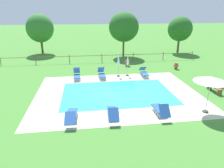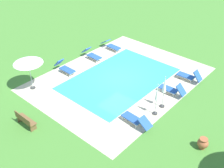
{
  "view_description": "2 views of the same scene",
  "coord_description": "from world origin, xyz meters",
  "px_view_note": "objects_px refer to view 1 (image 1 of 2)",
  "views": [
    {
      "loc": [
        -2.41,
        -14.63,
        6.16
      ],
      "look_at": [
        -0.36,
        0.5,
        0.6
      ],
      "focal_mm": 32.93,
      "sensor_mm": 36.0,
      "label": 1
    },
    {
      "loc": [
        13.66,
        11.27,
        11.26
      ],
      "look_at": [
        1.53,
        0.6,
        0.54
      ],
      "focal_mm": 44.63,
      "sensor_mm": 36.0,
      "label": 2
    }
  ],
  "objects_px": {
    "terracotta_urn_by_tree": "(127,63)",
    "tree_centre": "(180,29)",
    "sun_lounger_north_far": "(102,74)",
    "patio_umbrella_closed_row_west": "(128,61)",
    "patio_umbrella_closed_row_mid_west": "(118,61)",
    "sun_lounger_south_near_corner": "(144,72)",
    "sun_lounger_north_end": "(113,112)",
    "patio_umbrella_open_foreground": "(211,80)",
    "sun_lounger_north_mid": "(71,115)",
    "tree_west_mid": "(40,28)",
    "tree_far_west": "(124,27)",
    "terracotta_urn_near_fence": "(176,66)",
    "wooden_bench_lawn_side": "(216,86)",
    "sun_lounger_north_near_steps": "(160,109)",
    "sun_lounger_south_mid": "(77,75)"
  },
  "relations": [
    {
      "from": "sun_lounger_south_mid",
      "to": "tree_centre",
      "type": "distance_m",
      "value": 18.46
    },
    {
      "from": "sun_lounger_north_far",
      "to": "tree_centre",
      "type": "height_order",
      "value": "tree_centre"
    },
    {
      "from": "sun_lounger_south_near_corner",
      "to": "tree_west_mid",
      "type": "bearing_deg",
      "value": 132.99
    },
    {
      "from": "sun_lounger_north_near_steps",
      "to": "sun_lounger_north_end",
      "type": "bearing_deg",
      "value": 179.73
    },
    {
      "from": "patio_umbrella_closed_row_mid_west",
      "to": "tree_far_west",
      "type": "xyz_separation_m",
      "value": [
        2.18,
        8.98,
        2.38
      ]
    },
    {
      "from": "sun_lounger_north_mid",
      "to": "sun_lounger_north_far",
      "type": "height_order",
      "value": "sun_lounger_north_far"
    },
    {
      "from": "wooden_bench_lawn_side",
      "to": "tree_west_mid",
      "type": "bearing_deg",
      "value": 132.91
    },
    {
      "from": "sun_lounger_north_far",
      "to": "patio_umbrella_open_foreground",
      "type": "relative_size",
      "value": 0.79
    },
    {
      "from": "sun_lounger_south_near_corner",
      "to": "patio_umbrella_open_foreground",
      "type": "distance_m",
      "value": 8.26
    },
    {
      "from": "patio_umbrella_closed_row_mid_west",
      "to": "terracotta_urn_near_fence",
      "type": "distance_m",
      "value": 6.99
    },
    {
      "from": "patio_umbrella_open_foreground",
      "to": "wooden_bench_lawn_side",
      "type": "bearing_deg",
      "value": 49.28
    },
    {
      "from": "sun_lounger_north_mid",
      "to": "terracotta_urn_near_fence",
      "type": "relative_size",
      "value": 2.98
    },
    {
      "from": "sun_lounger_north_mid",
      "to": "tree_centre",
      "type": "distance_m",
      "value": 23.87
    },
    {
      "from": "sun_lounger_north_near_steps",
      "to": "tree_centre",
      "type": "bearing_deg",
      "value": 62.72
    },
    {
      "from": "terracotta_urn_near_fence",
      "to": "tree_west_mid",
      "type": "xyz_separation_m",
      "value": [
        -16.01,
        10.74,
        3.24
      ]
    },
    {
      "from": "sun_lounger_north_near_steps",
      "to": "tree_west_mid",
      "type": "relative_size",
      "value": 0.34
    },
    {
      "from": "patio_umbrella_closed_row_mid_west",
      "to": "terracotta_urn_near_fence",
      "type": "bearing_deg",
      "value": 14.24
    },
    {
      "from": "sun_lounger_south_mid",
      "to": "tree_far_west",
      "type": "height_order",
      "value": "tree_far_west"
    },
    {
      "from": "tree_far_west",
      "to": "tree_centre",
      "type": "distance_m",
      "value": 8.74
    },
    {
      "from": "sun_lounger_south_mid",
      "to": "terracotta_urn_near_fence",
      "type": "height_order",
      "value": "sun_lounger_south_mid"
    },
    {
      "from": "tree_west_mid",
      "to": "tree_centre",
      "type": "relative_size",
      "value": 1.07
    },
    {
      "from": "sun_lounger_north_far",
      "to": "wooden_bench_lawn_side",
      "type": "bearing_deg",
      "value": -29.05
    },
    {
      "from": "terracotta_urn_by_tree",
      "to": "tree_far_west",
      "type": "height_order",
      "value": "tree_far_west"
    },
    {
      "from": "wooden_bench_lawn_side",
      "to": "tree_centre",
      "type": "xyz_separation_m",
      "value": [
        3.87,
        15.41,
        3.01
      ]
    },
    {
      "from": "patio_umbrella_closed_row_mid_west",
      "to": "terracotta_urn_by_tree",
      "type": "height_order",
      "value": "patio_umbrella_closed_row_mid_west"
    },
    {
      "from": "tree_centre",
      "to": "terracotta_urn_by_tree",
      "type": "bearing_deg",
      "value": -143.59
    },
    {
      "from": "terracotta_urn_by_tree",
      "to": "tree_centre",
      "type": "xyz_separation_m",
      "value": [
        9.16,
        6.75,
        3.11
      ]
    },
    {
      "from": "sun_lounger_north_mid",
      "to": "patio_umbrella_closed_row_mid_west",
      "type": "height_order",
      "value": "patio_umbrella_closed_row_mid_west"
    },
    {
      "from": "sun_lounger_north_mid",
      "to": "tree_west_mid",
      "type": "bearing_deg",
      "value": 104.33
    },
    {
      "from": "sun_lounger_north_end",
      "to": "patio_umbrella_open_foreground",
      "type": "height_order",
      "value": "patio_umbrella_open_foreground"
    },
    {
      "from": "patio_umbrella_closed_row_mid_west",
      "to": "terracotta_urn_by_tree",
      "type": "distance_m",
      "value": 4.14
    },
    {
      "from": "sun_lounger_south_near_corner",
      "to": "tree_far_west",
      "type": "xyz_separation_m",
      "value": [
        -0.32,
        9.24,
        3.57
      ]
    },
    {
      "from": "wooden_bench_lawn_side",
      "to": "tree_far_west",
      "type": "bearing_deg",
      "value": 108.67
    },
    {
      "from": "tree_far_west",
      "to": "sun_lounger_south_mid",
      "type": "bearing_deg",
      "value": -123.78
    },
    {
      "from": "sun_lounger_north_end",
      "to": "tree_west_mid",
      "type": "xyz_separation_m",
      "value": [
        -7.65,
        20.51,
        3.23
      ]
    },
    {
      "from": "sun_lounger_south_mid",
      "to": "wooden_bench_lawn_side",
      "type": "bearing_deg",
      "value": -23.76
    },
    {
      "from": "sun_lounger_south_near_corner",
      "to": "terracotta_urn_near_fence",
      "type": "bearing_deg",
      "value": 25.15
    },
    {
      "from": "sun_lounger_north_far",
      "to": "patio_umbrella_closed_row_west",
      "type": "relative_size",
      "value": 0.85
    },
    {
      "from": "wooden_bench_lawn_side",
      "to": "sun_lounger_south_near_corner",
      "type": "bearing_deg",
      "value": 132.7
    },
    {
      "from": "sun_lounger_south_near_corner",
      "to": "tree_west_mid",
      "type": "distance_m",
      "value": 17.66
    },
    {
      "from": "sun_lounger_south_near_corner",
      "to": "patio_umbrella_closed_row_mid_west",
      "type": "relative_size",
      "value": 0.88
    },
    {
      "from": "sun_lounger_north_mid",
      "to": "wooden_bench_lawn_side",
      "type": "height_order",
      "value": "wooden_bench_lawn_side"
    },
    {
      "from": "sun_lounger_north_far",
      "to": "tree_centre",
      "type": "relative_size",
      "value": 0.37
    },
    {
      "from": "patio_umbrella_closed_row_mid_west",
      "to": "wooden_bench_lawn_side",
      "type": "height_order",
      "value": "patio_umbrella_closed_row_mid_west"
    },
    {
      "from": "sun_lounger_north_end",
      "to": "sun_lounger_south_mid",
      "type": "relative_size",
      "value": 1.06
    },
    {
      "from": "patio_umbrella_closed_row_west",
      "to": "tree_far_west",
      "type": "height_order",
      "value": "tree_far_west"
    },
    {
      "from": "sun_lounger_north_near_steps",
      "to": "sun_lounger_north_end",
      "type": "distance_m",
      "value": 2.96
    },
    {
      "from": "terracotta_urn_near_fence",
      "to": "terracotta_urn_by_tree",
      "type": "height_order",
      "value": "terracotta_urn_near_fence"
    },
    {
      "from": "sun_lounger_north_near_steps",
      "to": "sun_lounger_north_far",
      "type": "bearing_deg",
      "value": 110.61
    },
    {
      "from": "tree_far_west",
      "to": "sun_lounger_north_mid",
      "type": "bearing_deg",
      "value": -110.27
    }
  ]
}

